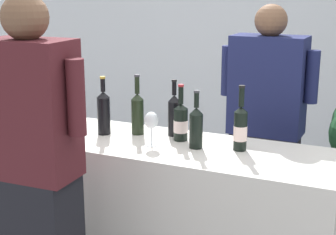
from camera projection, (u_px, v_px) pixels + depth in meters
name	position (u px, v px, depth m)	size (l,w,h in m)	color
wall_back	(273.00, 26.00, 4.98)	(8.00, 0.10, 2.80)	silver
counter	(160.00, 221.00, 2.92)	(1.96, 0.60, 0.94)	beige
wine_bottle_0	(137.00, 112.00, 2.94)	(0.07, 0.07, 0.35)	black
wine_bottle_1	(104.00, 112.00, 2.94)	(0.08, 0.08, 0.34)	black
wine_bottle_2	(29.00, 111.00, 2.99)	(0.07, 0.07, 0.33)	black
wine_bottle_3	(196.00, 126.00, 2.69)	(0.07, 0.07, 0.31)	black
wine_bottle_4	(174.00, 114.00, 2.91)	(0.07, 0.07, 0.33)	black
wine_bottle_5	(181.00, 122.00, 2.82)	(0.08, 0.08, 0.32)	black
wine_bottle_6	(240.00, 128.00, 2.65)	(0.07, 0.07, 0.35)	black
wine_glass	(151.00, 122.00, 2.72)	(0.07, 0.07, 0.19)	silver
ice_bucket	(65.00, 118.00, 2.85)	(0.20, 0.20, 0.24)	silver
person_server	(265.00, 141.00, 3.27)	(0.62, 0.25, 1.68)	black
person_guest	(37.00, 190.00, 2.36)	(0.55, 0.25, 1.76)	black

